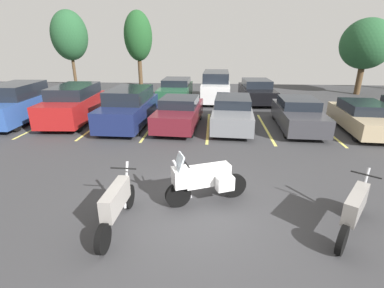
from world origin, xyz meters
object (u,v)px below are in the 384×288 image
at_px(car_maroon, 179,113).
at_px(car_far_green, 176,90).
at_px(car_red, 73,104).
at_px(car_far_white, 216,86).
at_px(car_tan, 363,117).
at_px(motorcycle_touring, 204,179).
at_px(car_far_black, 257,91).
at_px(car_charcoal, 298,114).
at_px(car_blue, 17,104).
at_px(motorcycle_second, 116,204).
at_px(car_navy, 129,108).
at_px(car_grey, 232,113).
at_px(motorcycle_third, 355,209).

height_order(car_maroon, car_far_green, car_far_green).
distance_m(car_red, car_far_white, 9.46).
bearing_deg(car_tan, car_far_white, 136.03).
xyz_separation_m(motorcycle_touring, car_far_black, (3.11, 13.11, 0.07)).
distance_m(car_charcoal, car_far_white, 7.42).
bearing_deg(car_red, car_blue, -176.15).
bearing_deg(car_maroon, car_tan, -0.42).
xyz_separation_m(car_blue, car_far_black, (12.97, 5.97, -0.21)).
bearing_deg(motorcycle_touring, motorcycle_second, -148.02).
bearing_deg(car_navy, motorcycle_touring, -60.46).
bearing_deg(car_far_white, car_tan, -43.97).
bearing_deg(car_navy, car_maroon, -3.46).
height_order(car_navy, car_maroon, car_navy).
distance_m(car_tan, car_far_white, 9.44).
xyz_separation_m(car_navy, car_far_green, (1.53, 6.39, -0.14)).
xyz_separation_m(car_maroon, car_charcoal, (5.68, 0.18, -0.02)).
xyz_separation_m(motorcycle_touring, car_far_green, (-2.44, 13.39, 0.06)).
relative_size(car_red, car_grey, 0.99).
bearing_deg(car_tan, motorcycle_second, -138.54).
height_order(motorcycle_third, car_far_white, car_far_white).
height_order(car_red, car_tan, car_red).
bearing_deg(car_tan, car_maroon, 179.58).
bearing_deg(car_maroon, car_charcoal, 1.85).
distance_m(motorcycle_third, car_far_white, 14.65).
bearing_deg(car_far_white, car_navy, -124.21).
relative_size(car_red, car_far_white, 0.99).
bearing_deg(motorcycle_third, car_far_green, 111.70).
relative_size(car_navy, car_charcoal, 1.06).
bearing_deg(car_blue, car_far_green, 40.14).
bearing_deg(car_tan, car_grey, 177.41).
bearing_deg(car_charcoal, car_grey, 179.54).
height_order(motorcycle_third, car_navy, car_navy).
bearing_deg(car_far_green, motorcycle_touring, -79.67).
relative_size(motorcycle_third, car_maroon, 0.43).
bearing_deg(motorcycle_touring, car_navy, 119.54).
bearing_deg(car_navy, car_grey, 0.63).
bearing_deg(motorcycle_second, car_far_black, 70.65).
bearing_deg(car_grey, car_blue, 179.60).
distance_m(motorcycle_second, car_red, 9.92).
bearing_deg(car_grey, motorcycle_touring, -99.04).
xyz_separation_m(car_charcoal, car_far_green, (-6.68, 6.36, 0.04)).
distance_m(car_navy, car_far_white, 7.66).
relative_size(motorcycle_third, car_far_white, 0.41).
bearing_deg(car_grey, car_charcoal, -0.46).
distance_m(car_maroon, car_far_white, 6.73).
bearing_deg(car_blue, motorcycle_touring, -35.88).
bearing_deg(car_far_black, car_grey, -108.18).
relative_size(car_red, car_far_black, 0.99).
bearing_deg(car_navy, car_far_white, 55.79).
bearing_deg(motorcycle_second, car_far_white, 81.21).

